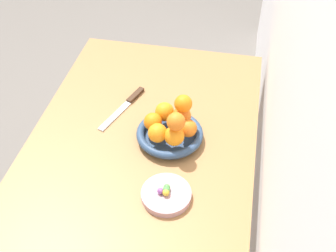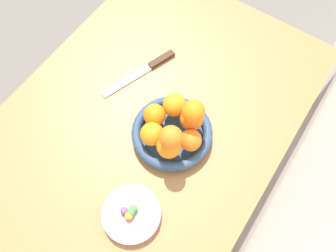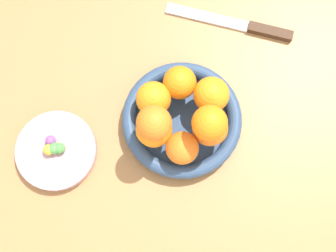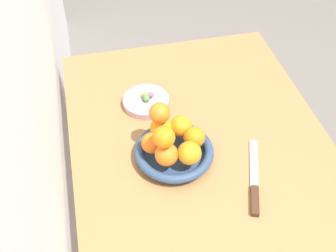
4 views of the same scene
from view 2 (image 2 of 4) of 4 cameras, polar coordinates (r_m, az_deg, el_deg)
ground_plane at (r=1.64m, az=-2.30°, el=-10.01°), size 6.00×6.00×0.00m
dining_table at (r=1.03m, az=-3.64°, el=-0.99°), size 1.10×0.76×0.74m
fruit_bowl at (r=0.90m, az=0.59°, el=-1.39°), size 0.22×0.22×0.04m
candy_dish at (r=0.86m, az=-6.36°, el=-14.98°), size 0.15×0.15×0.02m
orange_0 at (r=0.88m, az=1.13°, el=3.66°), size 0.06×0.06×0.06m
orange_1 at (r=0.87m, az=-2.36°, el=1.94°), size 0.06×0.06×0.06m
orange_2 at (r=0.85m, az=-2.79°, el=-1.40°), size 0.06×0.06×0.06m
orange_3 at (r=0.83m, az=0.16°, el=-3.52°), size 0.06×0.06×0.06m
orange_4 at (r=0.85m, az=3.97°, el=-2.48°), size 0.06×0.06×0.06m
orange_5 at (r=0.87m, az=4.12°, el=1.25°), size 0.06×0.06×0.06m
orange_6 at (r=0.81m, az=4.43°, el=2.55°), size 0.06×0.06×0.06m
orange_7 at (r=0.78m, az=0.50°, el=-1.97°), size 0.06×0.06×0.06m
candy_ball_0 at (r=0.84m, az=-6.07°, el=-14.16°), size 0.02×0.02×0.02m
candy_ball_1 at (r=0.84m, az=-6.84°, el=-15.27°), size 0.02×0.02×0.02m
candy_ball_2 at (r=0.84m, az=-7.64°, el=-14.43°), size 0.02×0.02×0.02m
candy_ball_3 at (r=0.84m, az=-6.93°, el=-14.62°), size 0.02×0.02×0.02m
candy_ball_4 at (r=0.84m, az=-6.52°, el=-14.74°), size 0.02×0.02×0.02m
knife at (r=1.03m, az=-3.97°, el=9.80°), size 0.25×0.11×0.01m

